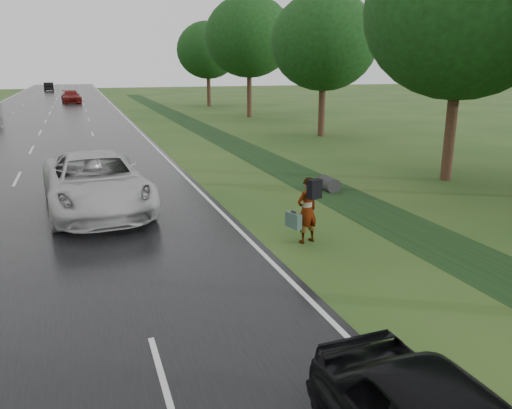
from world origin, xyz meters
name	(u,v)px	position (x,y,z in m)	size (l,w,h in m)	color
road	(48,116)	(0.00, 45.00, 0.02)	(14.00, 180.00, 0.04)	black
edge_stripe_east	(121,114)	(6.75, 45.00, 0.04)	(0.12, 180.00, 0.01)	silver
center_line	(48,116)	(0.00, 45.00, 0.04)	(0.12, 180.00, 0.01)	silver
drainage_ditch	(254,153)	(11.50, 18.71, 0.04)	(2.20, 120.00, 0.56)	black
tree_east_b	(463,10)	(17.00, 10.00, 6.68)	(7.60, 7.60, 10.11)	#3C2418
tree_east_c	(324,42)	(18.20, 24.00, 6.14)	(7.00, 7.00, 9.29)	#3C2418
tree_east_d	(249,37)	(17.80, 38.00, 7.15)	(8.00, 8.00, 10.76)	#3C2418
tree_east_f	(208,50)	(17.50, 52.00, 6.37)	(7.20, 7.20, 9.62)	#3C2418
pedestrian	(307,209)	(8.18, 4.92, 0.93)	(0.92, 0.71, 1.80)	#A5998C
white_pickup	(96,182)	(3.00, 10.00, 0.96)	(3.06, 6.64, 1.84)	silver
far_car_red	(71,97)	(2.06, 62.82, 0.81)	(2.16, 5.31, 1.54)	maroon
far_car_dark	(49,87)	(-2.04, 97.67, 0.84)	(1.68, 4.83, 1.59)	black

